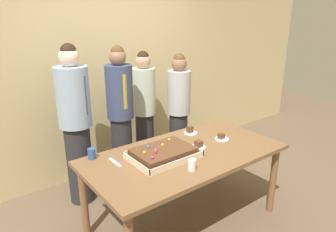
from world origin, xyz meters
The scene contains 14 objects.
ground_plane centered at (0.00, 0.00, 0.00)m, with size 12.00×12.00×0.00m, color brown.
interior_back_panel centered at (0.00, 1.60, 1.50)m, with size 8.00×0.12×3.00m, color #CCB784.
party_table centered at (0.00, 0.00, 0.71)m, with size 1.92×1.00×0.80m.
sheet_cake centered at (-0.23, 0.04, 0.84)m, with size 0.61×0.44×0.11m.
plated_slice_near_left centered at (0.52, 0.01, 0.82)m, with size 0.15×0.15×0.07m.
plated_slice_near_right centered at (0.37, 0.35, 0.82)m, with size 0.15×0.15×0.08m.
plated_slice_far_left centered at (0.18, 0.01, 0.82)m, with size 0.15×0.15×0.07m.
drink_cup_nearest centered at (-0.18, -0.30, 0.85)m, with size 0.07×0.07×0.10m, color white.
drink_cup_middle centered at (-0.76, 0.42, 0.85)m, with size 0.07×0.07×0.10m, color #2D5199.
cake_server_utensil centered at (-0.63, 0.22, 0.80)m, with size 0.03×0.20×0.01m, color silver.
person_serving_front centered at (0.33, 1.22, 0.85)m, with size 0.30×0.30×1.62m.
person_green_shirt_behind centered at (-0.66, 1.04, 0.93)m, with size 0.35×0.35×1.79m.
person_striped_tie_right centered at (-0.14, 0.99, 0.91)m, with size 0.31×0.31×1.74m.
person_far_right_suit centered at (0.69, 0.94, 0.84)m, with size 0.30×0.30×1.59m.
Camera 1 is at (-1.76, -2.04, 2.08)m, focal length 33.03 mm.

